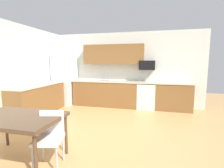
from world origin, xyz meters
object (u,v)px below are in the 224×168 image
object	(u,v)px
oven_range	(146,96)
dining_table	(17,120)
refrigerator	(65,80)
microwave	(147,65)
chair_near_table	(50,134)

from	to	relation	value
oven_range	dining_table	xyz separation A→B (m)	(-1.89, -3.73, 0.24)
refrigerator	microwave	world-z (taller)	refrigerator
refrigerator	oven_range	size ratio (longest dim) A/B	2.08
refrigerator	oven_range	world-z (taller)	refrigerator
refrigerator	microwave	size ratio (longest dim) A/B	3.51
dining_table	chair_near_table	xyz separation A→B (m)	(0.57, 0.04, -0.19)
dining_table	oven_range	bearing A→B (deg)	63.17
oven_range	microwave	bearing A→B (deg)	90.00
refrigerator	oven_range	bearing A→B (deg)	1.48
microwave	dining_table	size ratio (longest dim) A/B	0.39
dining_table	chair_near_table	distance (m)	0.60
oven_range	chair_near_table	world-z (taller)	oven_range
dining_table	microwave	bearing A→B (deg)	63.77
dining_table	chair_near_table	world-z (taller)	chair_near_table
refrigerator	chair_near_table	world-z (taller)	refrigerator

